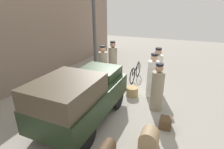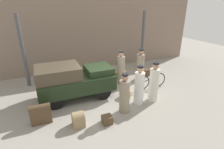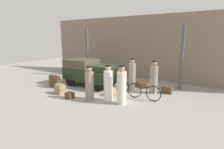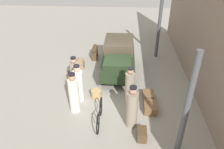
{
  "view_description": "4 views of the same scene",
  "coord_description": "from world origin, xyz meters",
  "px_view_note": "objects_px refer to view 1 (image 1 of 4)",
  "views": [
    {
      "loc": [
        -5.47,
        -2.24,
        3.33
      ],
      "look_at": [
        0.2,
        0.2,
        0.95
      ],
      "focal_mm": 28.0,
      "sensor_mm": 36.0,
      "label": 1
    },
    {
      "loc": [
        -2.8,
        -6.98,
        4.1
      ],
      "look_at": [
        0.2,
        0.2,
        0.95
      ],
      "focal_mm": 28.0,
      "sensor_mm": 36.0,
      "label": 2
    },
    {
      "loc": [
        5.31,
        -7.86,
        3.01
      ],
      "look_at": [
        0.2,
        0.2,
        0.95
      ],
      "focal_mm": 28.0,
      "sensor_mm": 36.0,
      "label": 3
    },
    {
      "loc": [
        8.5,
        0.74,
        6.09
      ],
      "look_at": [
        0.2,
        0.2,
        0.95
      ],
      "focal_mm": 35.0,
      "sensor_mm": 36.0,
      "label": 4
    }
  ],
  "objects_px": {
    "porter_with_bicycle": "(103,68)",
    "porter_carrying_trunk": "(157,89)",
    "porter_lifting_near_truck": "(113,61)",
    "suitcase_small_leather": "(91,76)",
    "porter_standing_middle": "(153,78)",
    "truck": "(81,95)",
    "conductor_in_dark_uniform": "(156,71)",
    "trunk_large_brown": "(111,68)",
    "suitcase_tan_flat": "(149,139)",
    "wicker_basket": "(132,91)",
    "bicycle": "(135,72)",
    "suitcase_black_upright": "(82,83)",
    "trunk_umber_medium": "(165,123)"
  },
  "relations": [
    {
      "from": "suitcase_tan_flat",
      "to": "suitcase_black_upright",
      "type": "relative_size",
      "value": 0.85
    },
    {
      "from": "conductor_in_dark_uniform",
      "to": "porter_standing_middle",
      "type": "xyz_separation_m",
      "value": [
        -0.74,
        0.02,
        -0.03
      ]
    },
    {
      "from": "porter_standing_middle",
      "to": "porter_carrying_trunk",
      "type": "distance_m",
      "value": 0.93
    },
    {
      "from": "wicker_basket",
      "to": "suitcase_small_leather",
      "type": "xyz_separation_m",
      "value": [
        0.78,
        2.37,
        -0.01
      ]
    },
    {
      "from": "wicker_basket",
      "to": "suitcase_small_leather",
      "type": "height_order",
      "value": "wicker_basket"
    },
    {
      "from": "conductor_in_dark_uniform",
      "to": "suitcase_tan_flat",
      "type": "distance_m",
      "value": 3.61
    },
    {
      "from": "porter_standing_middle",
      "to": "suitcase_small_leather",
      "type": "relative_size",
      "value": 2.37
    },
    {
      "from": "bicycle",
      "to": "trunk_large_brown",
      "type": "relative_size",
      "value": 3.33
    },
    {
      "from": "porter_lifting_near_truck",
      "to": "porter_with_bicycle",
      "type": "relative_size",
      "value": 0.99
    },
    {
      "from": "wicker_basket",
      "to": "porter_lifting_near_truck",
      "type": "bearing_deg",
      "value": 42.96
    },
    {
      "from": "suitcase_tan_flat",
      "to": "suitcase_black_upright",
      "type": "bearing_deg",
      "value": 54.66
    },
    {
      "from": "porter_carrying_trunk",
      "to": "porter_standing_middle",
      "type": "bearing_deg",
      "value": 21.02
    },
    {
      "from": "truck",
      "to": "bicycle",
      "type": "relative_size",
      "value": 1.92
    },
    {
      "from": "porter_standing_middle",
      "to": "porter_lifting_near_truck",
      "type": "bearing_deg",
      "value": 57.8
    },
    {
      "from": "truck",
      "to": "suitcase_tan_flat",
      "type": "xyz_separation_m",
      "value": [
        -0.3,
        -2.14,
        -0.65
      ]
    },
    {
      "from": "porter_lifting_near_truck",
      "to": "suitcase_small_leather",
      "type": "height_order",
      "value": "porter_lifting_near_truck"
    },
    {
      "from": "wicker_basket",
      "to": "suitcase_black_upright",
      "type": "relative_size",
      "value": 0.71
    },
    {
      "from": "porter_standing_middle",
      "to": "porter_carrying_trunk",
      "type": "bearing_deg",
      "value": -158.98
    },
    {
      "from": "porter_carrying_trunk",
      "to": "trunk_large_brown",
      "type": "xyz_separation_m",
      "value": [
        2.94,
        2.99,
        -0.56
      ]
    },
    {
      "from": "truck",
      "to": "conductor_in_dark_uniform",
      "type": "distance_m",
      "value": 3.62
    },
    {
      "from": "porter_standing_middle",
      "to": "trunk_large_brown",
      "type": "bearing_deg",
      "value": 51.97
    },
    {
      "from": "truck",
      "to": "conductor_in_dark_uniform",
      "type": "bearing_deg",
      "value": -27.1
    },
    {
      "from": "porter_standing_middle",
      "to": "suitcase_black_upright",
      "type": "relative_size",
      "value": 2.68
    },
    {
      "from": "truck",
      "to": "porter_standing_middle",
      "type": "distance_m",
      "value": 2.97
    },
    {
      "from": "conductor_in_dark_uniform",
      "to": "porter_lifting_near_truck",
      "type": "relative_size",
      "value": 1.01
    },
    {
      "from": "bicycle",
      "to": "suitcase_black_upright",
      "type": "distance_m",
      "value": 2.59
    },
    {
      "from": "trunk_large_brown",
      "to": "trunk_umber_medium",
      "type": "distance_m",
      "value": 5.18
    },
    {
      "from": "trunk_large_brown",
      "to": "suitcase_tan_flat",
      "type": "bearing_deg",
      "value": -146.99
    },
    {
      "from": "suitcase_tan_flat",
      "to": "suitcase_black_upright",
      "type": "distance_m",
      "value": 4.37
    },
    {
      "from": "truck",
      "to": "porter_with_bicycle",
      "type": "height_order",
      "value": "porter_with_bicycle"
    },
    {
      "from": "porter_lifting_near_truck",
      "to": "porter_standing_middle",
      "type": "bearing_deg",
      "value": -122.2
    },
    {
      "from": "porter_lifting_near_truck",
      "to": "trunk_large_brown",
      "type": "relative_size",
      "value": 3.42
    },
    {
      "from": "trunk_large_brown",
      "to": "suitcase_black_upright",
      "type": "relative_size",
      "value": 0.8
    },
    {
      "from": "trunk_large_brown",
      "to": "trunk_umber_medium",
      "type": "xyz_separation_m",
      "value": [
        -3.87,
        -3.44,
        -0.04
      ]
    },
    {
      "from": "bicycle",
      "to": "suitcase_tan_flat",
      "type": "bearing_deg",
      "value": -159.36
    },
    {
      "from": "truck",
      "to": "porter_standing_middle",
      "type": "height_order",
      "value": "porter_standing_middle"
    },
    {
      "from": "wicker_basket",
      "to": "porter_standing_middle",
      "type": "height_order",
      "value": "porter_standing_middle"
    },
    {
      "from": "porter_with_bicycle",
      "to": "porter_carrying_trunk",
      "type": "height_order",
      "value": "porter_with_bicycle"
    },
    {
      "from": "porter_carrying_trunk",
      "to": "suitcase_small_leather",
      "type": "xyz_separation_m",
      "value": [
        1.41,
        3.42,
        -0.59
      ]
    },
    {
      "from": "trunk_large_brown",
      "to": "truck",
      "type": "bearing_deg",
      "value": -167.35
    },
    {
      "from": "porter_with_bicycle",
      "to": "porter_lifting_near_truck",
      "type": "bearing_deg",
      "value": 3.41
    },
    {
      "from": "suitcase_tan_flat",
      "to": "trunk_large_brown",
      "type": "distance_m",
      "value": 5.8
    },
    {
      "from": "truck",
      "to": "suitcase_tan_flat",
      "type": "relative_size",
      "value": 6.05
    },
    {
      "from": "porter_with_bicycle",
      "to": "porter_carrying_trunk",
      "type": "distance_m",
      "value": 2.75
    },
    {
      "from": "bicycle",
      "to": "trunk_umber_medium",
      "type": "xyz_separation_m",
      "value": [
        -3.16,
        -1.85,
        -0.24
      ]
    },
    {
      "from": "porter_lifting_near_truck",
      "to": "suitcase_small_leather",
      "type": "bearing_deg",
      "value": 138.28
    },
    {
      "from": "truck",
      "to": "bicycle",
      "type": "xyz_separation_m",
      "value": [
        3.86,
        -0.57,
        -0.52
      ]
    },
    {
      "from": "suitcase_black_upright",
      "to": "bicycle",
      "type": "bearing_deg",
      "value": -50.68
    },
    {
      "from": "trunk_umber_medium",
      "to": "suitcase_small_leather",
      "type": "bearing_deg",
      "value": 58.96
    },
    {
      "from": "bicycle",
      "to": "porter_lifting_near_truck",
      "type": "bearing_deg",
      "value": 87.07
    }
  ]
}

